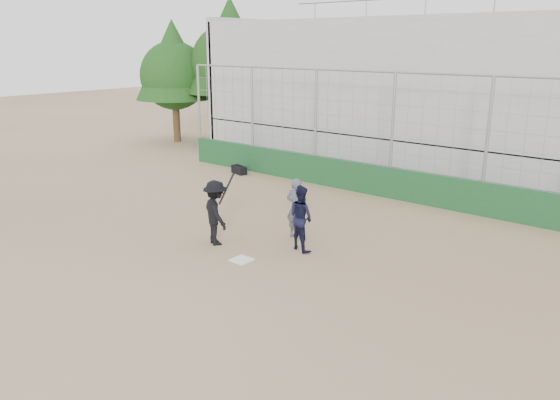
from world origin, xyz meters
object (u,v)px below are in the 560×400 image
Objects in this scene: catcher_crouched at (301,228)px; umpire at (296,211)px; batter_at_plate at (216,213)px; equipment_bag at (239,170)px.

catcher_crouched is 0.78× the size of umpire.
catcher_crouched is at bearing 125.57° from umpire.
batter_at_plate is 2.07m from umpire.
batter_at_plate reaches higher than catcher_crouched.
batter_at_plate is 1.26× the size of umpire.
batter_at_plate is 2.15m from catcher_crouched.
umpire is at bearing 52.44° from batter_at_plate.
umpire reaches higher than equipment_bag.
batter_at_plate is 7.68m from equipment_bag.
batter_at_plate is at bearing 43.26° from umpire.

